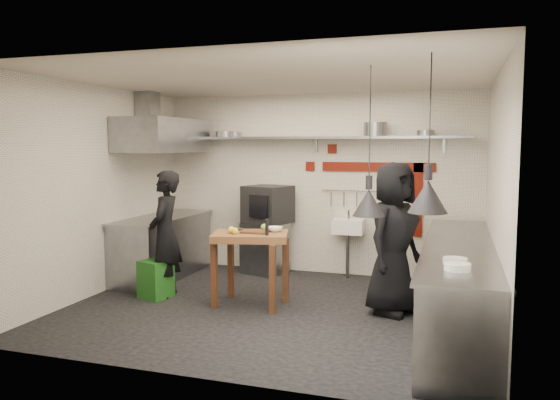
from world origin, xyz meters
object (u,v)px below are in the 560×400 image
(prep_table, at_px, (251,269))
(chef_left, at_px, (165,234))
(chef_right, at_px, (393,238))
(oven_stand, at_px, (265,248))
(green_bin, at_px, (156,279))
(combi_oven, at_px, (268,204))

(prep_table, height_order, chef_left, chef_left)
(chef_left, distance_m, chef_right, 2.96)
(oven_stand, distance_m, chef_right, 2.66)
(green_bin, bearing_deg, oven_stand, 63.55)
(combi_oven, relative_size, chef_right, 0.35)
(oven_stand, xyz_separation_m, chef_left, (-0.81, -1.68, 0.44))
(combi_oven, distance_m, green_bin, 2.18)
(prep_table, bearing_deg, green_bin, 168.38)
(chef_right, bearing_deg, chef_left, 117.44)
(oven_stand, height_order, green_bin, oven_stand)
(green_bin, bearing_deg, combi_oven, 61.86)
(green_bin, height_order, chef_left, chef_left)
(oven_stand, distance_m, chef_left, 1.91)
(chef_left, bearing_deg, combi_oven, 140.12)
(green_bin, xyz_separation_m, prep_table, (1.31, 0.08, 0.21))
(prep_table, xyz_separation_m, chef_right, (1.73, 0.22, 0.45))
(chef_right, bearing_deg, combi_oven, 78.80)
(combi_oven, xyz_separation_m, green_bin, (-0.95, -1.77, -0.84))
(combi_oven, bearing_deg, chef_left, -98.43)
(oven_stand, xyz_separation_m, combi_oven, (0.05, -0.02, 0.69))
(oven_stand, relative_size, chef_left, 0.48)
(combi_oven, xyz_separation_m, chef_right, (2.09, -1.47, -0.18))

